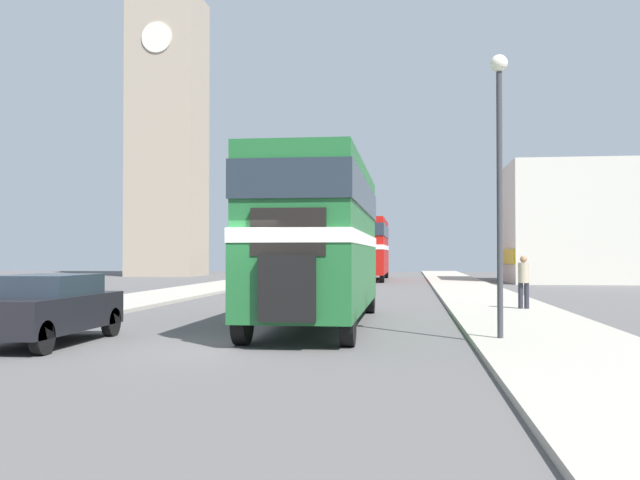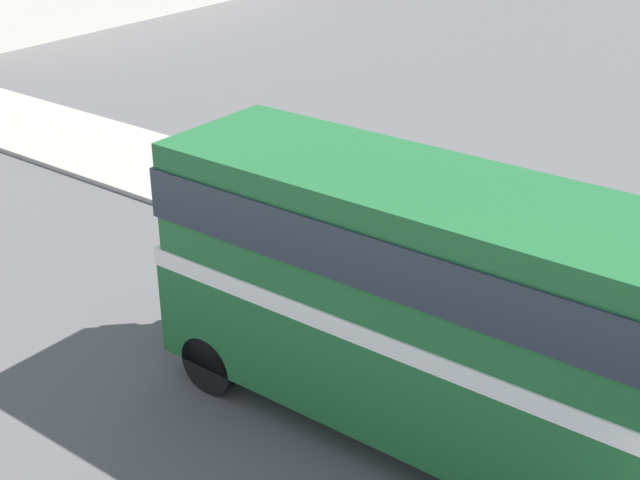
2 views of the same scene
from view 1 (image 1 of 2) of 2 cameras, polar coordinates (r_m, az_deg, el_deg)
name	(u,v)px [view 1 (image 1 of 2)]	position (r m, az deg, el deg)	size (l,w,h in m)	color
ground_plane	(223,346)	(14.65, -7.80, -8.37)	(120.00, 120.00, 0.00)	#565454
sidewalk_right	(569,348)	(14.47, 19.28, -8.16)	(3.50, 120.00, 0.12)	#A8A093
double_decker_bus	(320,232)	(18.45, -0.01, 0.68)	(2.46, 10.09, 4.09)	#1E602D
bus_distant	(368,244)	(50.58, 3.90, -0.36)	(2.56, 10.93, 4.27)	#B2140F
car_parked_near	(45,308)	(15.74, -21.14, -5.08)	(1.75, 3.93, 1.42)	black
pedestrian_walking	(524,279)	(23.49, 15.97, -2.99)	(0.34, 0.34, 1.68)	#282833
street_lamp	(499,152)	(15.28, 14.16, 6.84)	(0.36, 0.36, 5.86)	#38383D
church_tower	(168,55)	(64.23, -12.04, 14.29)	(5.92, 5.92, 36.97)	tan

